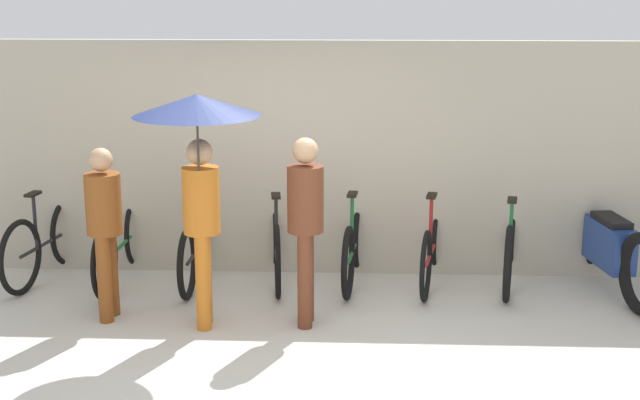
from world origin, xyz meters
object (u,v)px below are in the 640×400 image
object	(u,v)px
parked_bicycle_4	(354,247)
parked_bicycle_5	(432,248)
parked_bicycle_0	(46,242)
pedestrian_leading	(104,221)
parked_bicycle_3	(276,244)
parked_bicycle_2	(199,246)
pedestrian_center	(198,143)
parked_bicycle_6	(510,246)
pedestrian_trailing	(306,217)
motorcycle	(609,248)
parked_bicycle_1	(121,244)

from	to	relation	value
parked_bicycle_4	parked_bicycle_5	distance (m)	0.79
parked_bicycle_0	parked_bicycle_4	distance (m)	3.17
parked_bicycle_4	pedestrian_leading	world-z (taller)	pedestrian_leading
parked_bicycle_3	pedestrian_leading	distance (m)	1.89
parked_bicycle_2	pedestrian_center	world-z (taller)	pedestrian_center
parked_bicycle_3	pedestrian_center	size ratio (longest dim) A/B	0.83
parked_bicycle_6	pedestrian_trailing	size ratio (longest dim) A/B	1.06
parked_bicycle_6	parked_bicycle_5	bearing A→B (deg)	103.80
parked_bicycle_0	pedestrian_trailing	world-z (taller)	pedestrian_trailing
parked_bicycle_6	parked_bicycle_3	bearing A→B (deg)	101.98
parked_bicycle_4	parked_bicycle_5	bearing A→B (deg)	-83.58
parked_bicycle_6	pedestrian_center	distance (m)	3.45
parked_bicycle_6	pedestrian_trailing	world-z (taller)	pedestrian_trailing
parked_bicycle_2	pedestrian_trailing	bearing A→B (deg)	-133.00
parked_bicycle_3	motorcycle	size ratio (longest dim) A/B	0.82
parked_bicycle_0	motorcycle	bearing A→B (deg)	-81.08
parked_bicycle_1	pedestrian_leading	size ratio (longest dim) A/B	1.16
parked_bicycle_1	motorcycle	size ratio (longest dim) A/B	0.87
parked_bicycle_4	parked_bicycle_6	bearing A→B (deg)	-82.65
parked_bicycle_0	parked_bicycle_3	size ratio (longest dim) A/B	0.99
parked_bicycle_2	motorcycle	distance (m)	4.12
parked_bicycle_2	pedestrian_trailing	distance (m)	1.75
parked_bicycle_1	parked_bicycle_5	distance (m)	3.17
pedestrian_trailing	parked_bicycle_6	bearing A→B (deg)	-146.76
parked_bicycle_2	parked_bicycle_4	xyz separation A→B (m)	(1.58, 0.03, 0.01)
parked_bicycle_3	pedestrian_center	world-z (taller)	pedestrian_center
parked_bicycle_3	pedestrian_trailing	bearing A→B (deg)	-169.25
pedestrian_trailing	parked_bicycle_4	bearing A→B (deg)	-107.57
parked_bicycle_1	parked_bicycle_3	distance (m)	1.58
pedestrian_leading	motorcycle	size ratio (longest dim) A/B	0.75
pedestrian_leading	parked_bicycle_3	bearing A→B (deg)	-139.20
parked_bicycle_5	motorcycle	xyz separation A→B (m)	(1.74, -0.10, 0.06)
parked_bicycle_1	parked_bicycle_4	world-z (taller)	parked_bicycle_4
parked_bicycle_4	parked_bicycle_3	bearing A→B (deg)	94.68
pedestrian_trailing	parked_bicycle_3	bearing A→B (deg)	-70.24
parked_bicycle_3	parked_bicycle_6	distance (m)	2.38
pedestrian_trailing	parked_bicycle_2	bearing A→B (deg)	-42.26
parked_bicycle_4	parked_bicycle_0	bearing A→B (deg)	96.15
parked_bicycle_6	pedestrian_center	xyz separation A→B (m)	(-2.89, -1.38, 1.29)
parked_bicycle_5	pedestrian_center	distance (m)	2.81
parked_bicycle_6	motorcycle	world-z (taller)	parked_bicycle_6
parked_bicycle_2	parked_bicycle_6	xyz separation A→B (m)	(3.17, 0.07, 0.02)
parked_bicycle_0	pedestrian_leading	distance (m)	1.54
motorcycle	parked_bicycle_1	bearing A→B (deg)	80.29
parked_bicycle_0	parked_bicycle_1	bearing A→B (deg)	-82.76
parked_bicycle_3	motorcycle	bearing A→B (deg)	-98.81
parked_bicycle_0	parked_bicycle_4	size ratio (longest dim) A/B	1.02
pedestrian_leading	parked_bicycle_6	bearing A→B (deg)	-160.58
parked_bicycle_0	parked_bicycle_6	bearing A→B (deg)	-79.58
parked_bicycle_5	motorcycle	world-z (taller)	parked_bicycle_5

